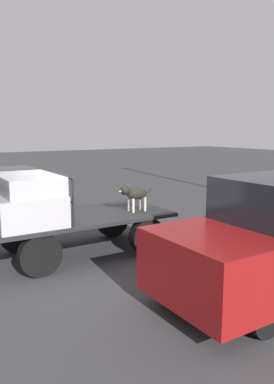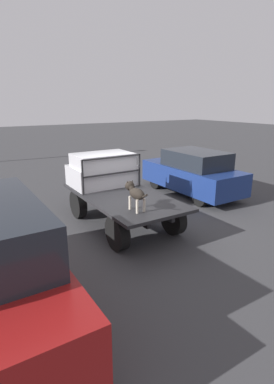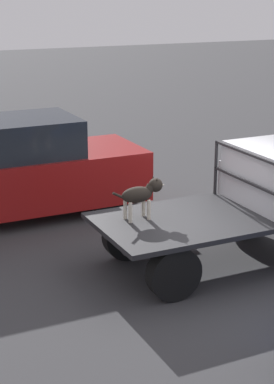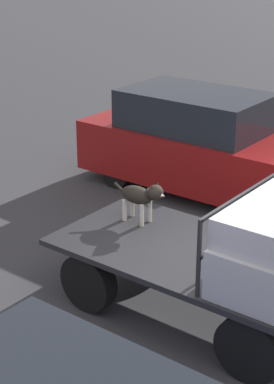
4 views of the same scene
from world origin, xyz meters
name	(u,v)px [view 1 (image 1 of 4)]	position (x,y,z in m)	size (l,w,h in m)	color
ground_plane	(82,253)	(0.00, 0.00, 0.00)	(80.00, 80.00, 0.00)	#38383A
flatbed_truck	(82,226)	(0.00, 0.00, 0.63)	(3.94, 1.97, 0.89)	black
truck_cab	(25,200)	(1.24, 0.00, 1.35)	(1.31, 1.85, 0.98)	#B7B7BC
truck_headboard	(57,189)	(0.55, 0.00, 1.53)	(0.04, 1.85, 0.97)	#232326
dog	(134,194)	(-1.18, 0.32, 1.31)	(0.91, 0.26, 0.67)	beige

